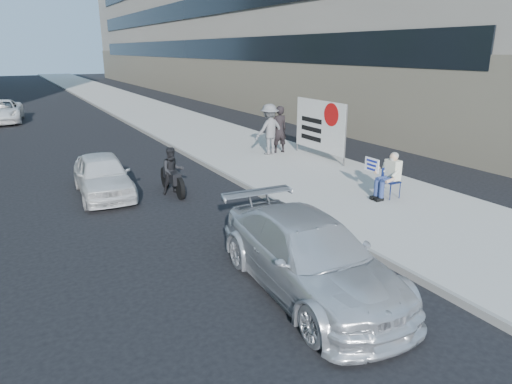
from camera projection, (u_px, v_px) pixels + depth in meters
ground at (274, 245)px, 10.19m from camera, size 160.00×160.00×0.00m
near_sidewalk at (164, 117)px, 28.70m from camera, size 5.00×120.00×0.15m
seated_protester at (388, 173)px, 12.71m from camera, size 0.83×1.12×1.31m
jogger at (269, 129)px, 18.03m from camera, size 1.39×0.94×1.99m
pedestrian_woman at (279, 129)px, 18.33m from camera, size 0.72×0.50×1.88m
protest_banner at (320, 126)px, 17.31m from camera, size 0.08×3.06×2.20m
parked_sedan at (309, 256)px, 8.09m from camera, size 2.17×4.71×1.33m
white_sedan_near at (103, 175)px, 13.46m from camera, size 1.66×3.72×1.24m
white_sedan_far at (1, 112)px, 27.00m from camera, size 2.64×4.91×1.31m
motorcycle at (173, 173)px, 13.61m from camera, size 0.73×2.05×1.42m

